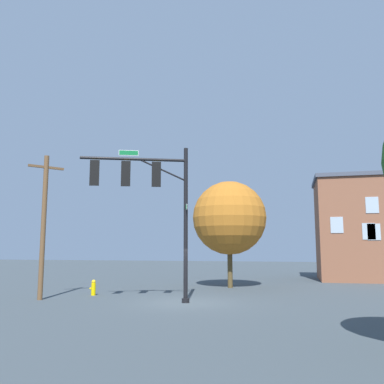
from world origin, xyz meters
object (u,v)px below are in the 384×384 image
Objects in this scene: utility_pole at (44,223)px; signal_pole_assembly at (146,190)px; tree_near at (229,218)px; brick_building at (376,228)px; fire_hydrant at (93,288)px.

signal_pole_assembly is at bearing 179.85° from utility_pole.
utility_pole is 11.74m from tree_near.
brick_building reaches higher than signal_pole_assembly.
signal_pole_assembly reaches higher than fire_hydrant.
signal_pole_assembly is 6.65m from fire_hydrant.
tree_near is (-8.23, -8.35, 0.70)m from utility_pole.
utility_pole is 8.75× the size of fire_hydrant.
utility_pole is 4.46m from fire_hydrant.
brick_building is at bearing -141.03° from tree_near.
utility_pole is (5.47, -0.01, -1.51)m from signal_pole_assembly.
tree_near reaches higher than fire_hydrant.
tree_near is at bearing -134.61° from utility_pole.
utility_pole is 0.78× the size of brick_building.
brick_building reaches higher than tree_near.
signal_pole_assembly is 8.84m from tree_near.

